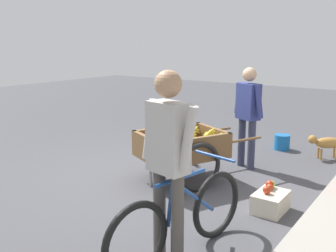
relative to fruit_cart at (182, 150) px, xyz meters
The scene contains 8 objects.
ground_plane 0.56m from the fruit_cart, 79.65° to the right, with size 24.00×24.00×0.00m, color #47474C.
fruit_cart is the anchor object (origin of this frame).
vendor_person 1.23m from the fruit_cart, 155.35° to the left, with size 0.32×0.54×1.51m.
bicycle 1.89m from the fruit_cart, 33.10° to the left, with size 1.64×0.50×0.85m.
cyclist_person 2.08m from the fruit_cart, 30.08° to the left, with size 0.26×0.60×1.66m.
dog 2.58m from the fruit_cart, 148.22° to the left, with size 0.45×0.55×0.40m.
plastic_bucket 2.42m from the fruit_cart, 165.84° to the left, with size 0.27×0.27×0.27m, color #1966B2.
apple_crate 1.41m from the fruit_cart, 80.19° to the left, with size 0.44×0.32×0.31m.
Camera 1 is at (4.12, 3.08, 1.87)m, focal length 40.99 mm.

